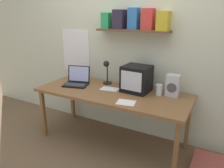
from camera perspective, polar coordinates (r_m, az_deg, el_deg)
ground_plane at (r=3.01m, az=0.00°, el=-14.71°), size 12.00×12.00×0.00m
back_wall at (r=2.93m, az=4.12°, el=11.73°), size 5.60×0.24×2.60m
corner_desk at (r=2.71m, az=0.00°, el=-3.06°), size 1.89×0.75×0.70m
crt_monitor at (r=2.68m, az=6.43°, el=1.37°), size 0.34×0.32×0.32m
laptop at (r=2.98m, az=-9.09°, el=1.05°), size 0.37×0.33×0.24m
desk_lamp at (r=2.92m, az=-1.41°, el=3.68°), size 0.12×0.15×0.33m
juice_glass at (r=2.63m, az=12.14°, el=-1.61°), size 0.08×0.08×0.13m
space_heater at (r=2.61m, az=15.58°, el=-0.37°), size 0.15×0.11×0.26m
printed_handout at (r=2.78m, az=-0.60°, el=-1.30°), size 0.25×0.18×0.00m
loose_paper_near_laptop at (r=2.37m, az=3.69°, el=-4.84°), size 0.22×0.19×0.00m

